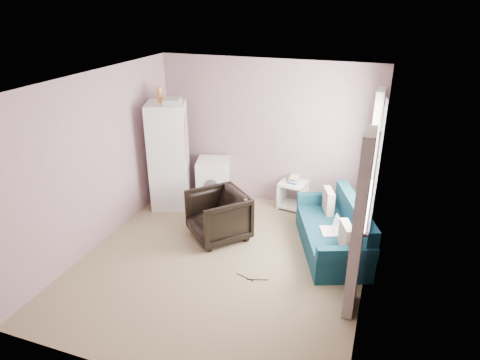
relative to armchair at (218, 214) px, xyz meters
The scene contains 8 objects.
room 1.07m from the armchair, 61.41° to the right, with size 3.84×4.24×2.54m.
armchair is the anchor object (origin of this frame).
fridge 1.51m from the armchair, 147.72° to the left, with size 0.81×0.81×2.08m.
washing_machine 1.31m from the armchair, 116.18° to the left, with size 0.66×0.66×0.77m.
side_table 1.61m from the armchair, 58.36° to the left, with size 0.49×0.49×0.59m.
sofa 1.74m from the armchair, ahead, with size 1.33×1.86×0.76m.
window_dressing 2.20m from the armchair, ahead, with size 0.17×2.62×2.18m.
floor_cables 1.22m from the armchair, 45.97° to the right, with size 0.44×0.10×0.01m.
Camera 1 is at (1.93, -4.66, 3.44)m, focal length 32.00 mm.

